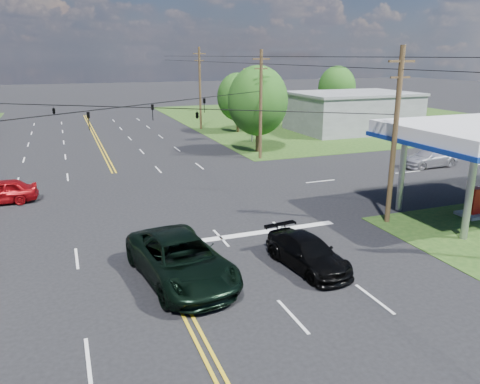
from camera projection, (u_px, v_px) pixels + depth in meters
name	position (u px, v px, depth m)	size (l,w,h in m)	color
ground	(129.00, 202.00, 29.86)	(280.00, 280.00, 0.00)	black
grass_ne	(334.00, 117.00, 70.55)	(46.00, 48.00, 0.03)	#1C3F14
stop_bar	(248.00, 234.00, 24.40)	(10.00, 0.50, 0.02)	silver
retail_ne	(352.00, 113.00, 57.46)	(14.00, 10.00, 4.40)	slate
pole_se	(395.00, 135.00, 24.87)	(1.60, 0.28, 9.50)	#48381E
pole_ne	(261.00, 104.00, 41.00)	(1.60, 0.28, 9.50)	#48381E
pole_right_far	(200.00, 87.00, 57.96)	(1.60, 0.28, 10.00)	#48381E
span_wire_signals	(122.00, 107.00, 28.17)	(26.00, 18.00, 1.13)	black
power_lines	(124.00, 63.00, 25.65)	(26.04, 100.00, 0.64)	black
tree_right_a	(258.00, 101.00, 44.05)	(5.70, 5.70, 8.18)	#48381E
tree_right_b	(238.00, 97.00, 55.85)	(4.94, 4.94, 7.09)	#48381E
tree_far_r	(337.00, 88.00, 67.13)	(5.32, 5.32, 7.63)	#48381E
pickup_dkgreen	(181.00, 259.00, 19.20)	(3.08, 6.68, 1.86)	black
suv_black	(308.00, 253.00, 20.44)	(1.94, 4.78, 1.39)	black
sedan_far	(429.00, 158.00, 39.11)	(2.09, 5.13, 1.49)	silver
polesign_ne	(252.00, 85.00, 48.99)	(2.13, 0.76, 7.74)	#A5A5AA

